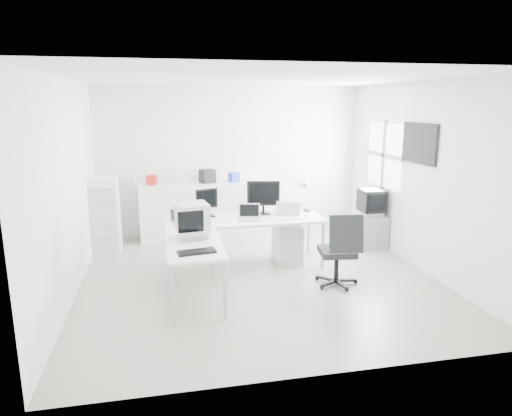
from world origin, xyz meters
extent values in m
cube|color=beige|center=(0.00, 0.00, 0.00)|extent=(5.00, 5.00, 0.01)
cube|color=white|center=(0.00, 0.00, 2.80)|extent=(5.00, 5.00, 0.01)
cube|color=silver|center=(0.00, 2.50, 1.40)|extent=(5.00, 0.02, 2.80)
cube|color=silver|center=(-2.50, 0.00, 1.40)|extent=(0.02, 5.00, 2.80)
cube|color=silver|center=(2.50, 0.00, 1.40)|extent=(0.02, 5.00, 2.80)
cube|color=white|center=(0.60, 0.63, 0.30)|extent=(0.40, 0.50, 0.60)
cube|color=black|center=(-0.95, 0.68, 0.83)|extent=(0.52, 0.46, 0.16)
cube|color=white|center=(0.55, 0.43, 0.76)|extent=(0.38, 0.13, 0.02)
sphere|color=white|center=(0.85, 0.48, 0.78)|extent=(0.06, 0.06, 0.06)
cube|color=#ADADAD|center=(0.65, 0.80, 0.86)|extent=(0.45, 0.41, 0.21)
cube|color=black|center=(-0.95, -0.92, 0.77)|extent=(0.47, 0.25, 0.03)
cube|color=gray|center=(2.22, 1.04, 0.29)|extent=(0.53, 0.43, 0.57)
cube|color=white|center=(-0.70, 2.24, 0.52)|extent=(2.09, 0.52, 1.05)
cube|color=red|center=(-1.50, 2.24, 1.13)|extent=(0.20, 0.19, 0.17)
cube|color=white|center=(-1.00, 2.24, 1.12)|extent=(0.19, 0.18, 0.16)
cube|color=black|center=(-0.50, 2.24, 1.17)|extent=(0.32, 0.31, 0.25)
cube|color=#1A3EBB|center=(0.00, 2.24, 1.13)|extent=(0.22, 0.20, 0.17)
cylinder|color=white|center=(-1.80, 2.28, 1.16)|extent=(0.07, 0.07, 0.22)
cube|color=white|center=(-2.28, 1.71, 0.65)|extent=(0.46, 0.54, 1.30)
camera|label=1|loc=(-1.30, -6.10, 2.48)|focal=32.00mm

